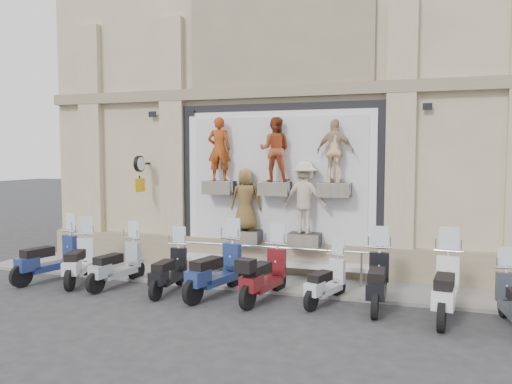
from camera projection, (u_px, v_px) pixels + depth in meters
ground at (241, 305)px, 10.63m from camera, size 90.00×90.00×0.00m
sidewalk at (269, 280)px, 12.61m from camera, size 16.00×2.20×0.08m
building at (311, 72)px, 16.82m from camera, size 14.00×8.60×12.00m
shop_vitrine at (280, 186)px, 13.02m from camera, size 5.60×0.83×4.30m
guard_rail at (268, 264)px, 12.49m from camera, size 5.06×0.10×0.93m
clock_sign_bracket at (140, 169)px, 13.96m from camera, size 0.10×0.80×1.02m
scooter_a at (48, 248)px, 12.61m from camera, size 1.14×2.15×1.68m
scooter_b at (79, 251)px, 12.40m from camera, size 1.22×2.04×1.60m
scooter_c at (117, 255)px, 12.06m from camera, size 0.88×1.97×1.54m
scooter_d at (169, 261)px, 11.55m from camera, size 0.59×1.83×1.47m
scooter_e at (215, 259)px, 11.22m from camera, size 1.15×2.21×1.72m
scooter_f at (264, 264)px, 10.89m from camera, size 0.95×2.08×1.63m
scooter_g at (326, 273)px, 10.66m from camera, size 1.01×1.76×1.37m
scooter_h at (378, 269)px, 10.38m from camera, size 0.62×2.03×1.64m
scooter_i at (446, 276)px, 9.67m from camera, size 0.86×2.18×1.73m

